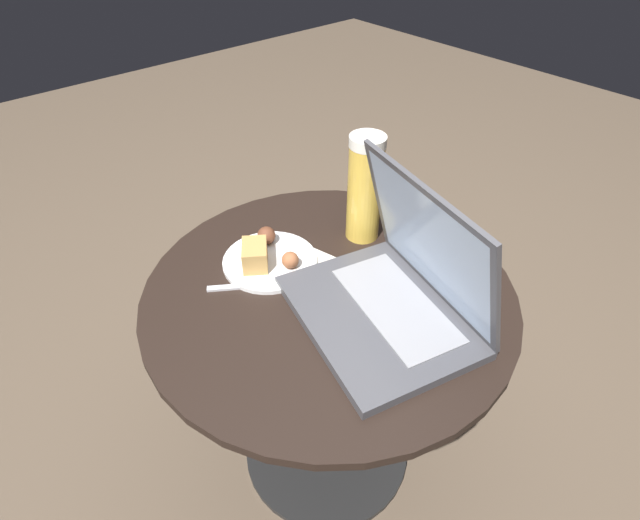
# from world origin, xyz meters

# --- Properties ---
(ground_plane) EXTENTS (6.00, 6.00, 0.00)m
(ground_plane) POSITION_xyz_m (0.00, 0.00, 0.00)
(ground_plane) COLOR brown
(table) EXTENTS (0.69, 0.69, 0.56)m
(table) POSITION_xyz_m (0.00, 0.00, 0.40)
(table) COLOR black
(table) RESTS_ON ground_plane
(napkin) EXTENTS (0.21, 0.17, 0.00)m
(napkin) POSITION_xyz_m (-0.10, -0.01, 0.56)
(napkin) COLOR silver
(napkin) RESTS_ON table
(laptop) EXTENTS (0.38, 0.32, 0.26)m
(laptop) POSITION_xyz_m (0.12, 0.04, 0.61)
(laptop) COLOR #47474C
(laptop) RESTS_ON table
(beer_glass) EXTENTS (0.07, 0.07, 0.22)m
(beer_glass) POSITION_xyz_m (-0.08, 0.16, 0.67)
(beer_glass) COLOR gold
(beer_glass) RESTS_ON table
(snack_plate) EXTENTS (0.19, 0.19, 0.05)m
(snack_plate) POSITION_xyz_m (-0.13, -0.04, 0.58)
(snack_plate) COLOR white
(snack_plate) RESTS_ON table
(fork) EXTENTS (0.11, 0.15, 0.00)m
(fork) POSITION_xyz_m (-0.09, -0.09, 0.56)
(fork) COLOR silver
(fork) RESTS_ON table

